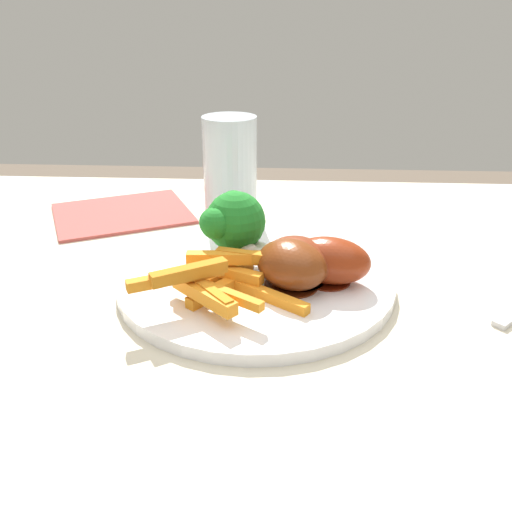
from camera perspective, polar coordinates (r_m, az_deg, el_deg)
dining_table at (r=0.63m, az=-0.57°, el=-11.52°), size 1.10×0.64×0.73m
dinner_plate at (r=0.53m, az=0.00°, el=-2.54°), size 0.27×0.27×0.01m
broccoli_floret_front at (r=0.54m, az=-2.57°, el=3.74°), size 0.06×0.07×0.08m
carrot_fries_pile at (r=0.48m, az=-3.91°, el=-2.40°), size 0.16×0.12×0.04m
chicken_drumstick_near at (r=0.51m, az=4.17°, el=-0.38°), size 0.11×0.10×0.04m
chicken_drumstick_far at (r=0.50m, az=3.49°, el=-0.82°), size 0.11×0.10×0.05m
chicken_drumstick_extra at (r=0.51m, az=7.24°, el=-0.44°), size 0.13×0.07×0.04m
water_glass at (r=0.69m, az=-2.76°, el=9.23°), size 0.07×0.07×0.13m
napkin at (r=0.74m, az=-14.03°, el=4.42°), size 0.21×0.20×0.00m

